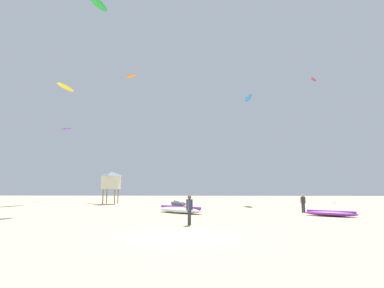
{
  "coord_description": "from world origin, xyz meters",
  "views": [
    {
      "loc": [
        1.16,
        -13.65,
        2.19
      ],
      "look_at": [
        0.0,
        19.07,
        6.95
      ],
      "focal_mm": 27.61,
      "sensor_mm": 36.0,
      "label": 1
    }
  ],
  "objects": [
    {
      "name": "kite_aloft_5",
      "position": [
        -10.56,
        16.7,
        22.76
      ],
      "size": [
        1.82,
        3.32,
        0.62
      ],
      "color": "green"
    },
    {
      "name": "kite_aloft_4",
      "position": [
        21.48,
        38.48,
        21.54
      ],
      "size": [
        1.79,
        2.17,
        0.38
      ],
      "color": "red"
    },
    {
      "name": "person_midground",
      "position": [
        9.92,
        12.86,
        0.91
      ],
      "size": [
        0.51,
        0.35,
        1.56
      ],
      "rotation": [
        0.0,
        0.0,
        1.77
      ],
      "color": "#2D2D33",
      "rests_on": "ground"
    },
    {
      "name": "person_foreground",
      "position": [
        0.39,
        3.91,
        0.99
      ],
      "size": [
        0.39,
        0.56,
        1.7
      ],
      "rotation": [
        0.0,
        0.0,
        6.09
      ],
      "color": "#2D2D33",
      "rests_on": "ground"
    },
    {
      "name": "kite_aloft_0",
      "position": [
        -21.49,
        33.74,
        11.74
      ],
      "size": [
        2.11,
        1.23,
        0.24
      ],
      "color": "purple"
    },
    {
      "name": "kite_grounded_far",
      "position": [
        10.76,
        9.31,
        0.21
      ],
      "size": [
        3.71,
        2.85,
        0.47
      ],
      "color": "purple",
      "rests_on": "ground"
    },
    {
      "name": "lifeguard_tower",
      "position": [
        -10.77,
        24.76,
        3.05
      ],
      "size": [
        2.3,
        2.3,
        4.15
      ],
      "color": "#8C704C",
      "rests_on": "ground"
    },
    {
      "name": "kite_aloft_3",
      "position": [
        -11.24,
        35.09,
        21.31
      ],
      "size": [
        2.49,
        2.08,
        0.36
      ],
      "color": "orange"
    },
    {
      "name": "kite_aloft_2",
      "position": [
        -18.98,
        27.55,
        16.75
      ],
      "size": [
        1.69,
        4.18,
        0.5
      ],
      "color": "yellow"
    },
    {
      "name": "kite_grounded_mid",
      "position": [
        -1.66,
        20.7,
        0.31
      ],
      "size": [
        2.81,
        5.53,
        0.65
      ],
      "color": "#2D2D33",
      "rests_on": "ground"
    },
    {
      "name": "ground_plane",
      "position": [
        0.0,
        0.0,
        0.0
      ],
      "size": [
        120.0,
        120.0,
        0.0
      ],
      "primitive_type": "plane",
      "color": "#C6B28C"
    },
    {
      "name": "kite_grounded_near",
      "position": [
        -0.75,
        11.72,
        0.28
      ],
      "size": [
        4.67,
        4.16,
        0.61
      ],
      "color": "white",
      "rests_on": "ground"
    },
    {
      "name": "kite_aloft_1",
      "position": [
        7.66,
        26.6,
        14.52
      ],
      "size": [
        1.11,
        3.36,
        0.72
      ],
      "color": "blue"
    }
  ]
}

